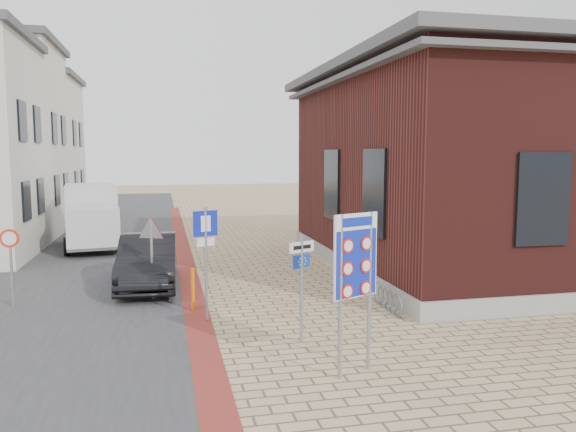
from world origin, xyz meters
name	(u,v)px	position (x,y,z in m)	size (l,w,h in m)	color
ground	(306,347)	(0.00, 0.00, 0.00)	(120.00, 120.00, 0.00)	tan
road_strip	(100,242)	(-5.50, 15.00, 0.01)	(7.00, 60.00, 0.02)	#38383A
curb_strip	(185,259)	(-2.00, 10.00, 0.01)	(0.60, 40.00, 0.02)	maroon
brick_building	(506,165)	(8.99, 7.00, 3.49)	(13.00, 13.00, 6.80)	gray
townhouse_far	(13,148)	(-10.99, 24.00, 4.17)	(7.40, 6.40, 8.30)	beige
bike_rack	(387,300)	(2.65, 2.20, 0.26)	(0.08, 1.80, 0.60)	slate
sedan	(148,261)	(-3.20, 6.11, 0.75)	(1.59, 4.55, 1.50)	black
box_truck	(92,216)	(-5.61, 13.43, 1.33)	(2.61, 5.13, 2.57)	slate
border_sign	(356,259)	(0.50, -1.50, 2.06)	(0.91, 0.44, 2.86)	gray
essen_sign	(301,273)	(-0.02, 0.30, 1.47)	(0.57, 0.28, 2.24)	gray
parking_sign	(206,244)	(-1.80, 2.20, 1.83)	(0.56, 0.24, 2.66)	gray
yield_sign	(151,238)	(-3.06, 4.50, 1.65)	(0.74, 0.36, 2.19)	gray
speed_sign	(11,256)	(-6.50, 4.50, 1.31)	(0.47, 0.07, 2.00)	gray
bollard	(193,290)	(-2.06, 3.16, 0.54)	(0.10, 0.10, 1.07)	orange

